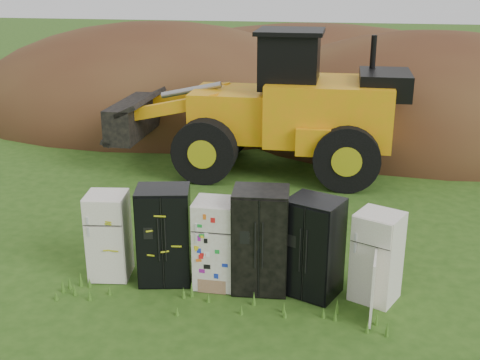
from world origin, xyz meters
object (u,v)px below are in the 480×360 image
object	(u,v)px
fridge_leftmost	(109,236)
fridge_dark_mid	(260,240)
fridge_black_side	(164,235)
fridge_sticker	(216,243)
fridge_open_door	(377,257)
fridge_black_right	(314,247)
wheel_loader	(253,102)

from	to	relation	value
fridge_leftmost	fridge_dark_mid	distance (m)	2.84
fridge_black_side	fridge_dark_mid	xyz separation A→B (m)	(1.77, 0.02, 0.04)
fridge_black_side	fridge_sticker	bearing A→B (deg)	-12.04
fridge_black_side	fridge_dark_mid	bearing A→B (deg)	-11.18
fridge_leftmost	fridge_open_door	distance (m)	4.88
fridge_leftmost	fridge_dark_mid	bearing A→B (deg)	-7.02
fridge_black_right	wheel_loader	size ratio (longest dim) A/B	0.22
fridge_leftmost	fridge_black_side	world-z (taller)	fridge_black_side
fridge_dark_mid	fridge_sticker	bearing A→B (deg)	177.26
fridge_sticker	fridge_dark_mid	bearing A→B (deg)	1.47
fridge_leftmost	wheel_loader	world-z (taller)	wheel_loader
fridge_dark_mid	wheel_loader	distance (m)	7.01
fridge_leftmost	fridge_dark_mid	world-z (taller)	fridge_dark_mid
fridge_black_side	fridge_open_door	size ratio (longest dim) A/B	1.13
wheel_loader	fridge_dark_mid	bearing A→B (deg)	-80.07
fridge_black_side	fridge_open_door	bearing A→B (deg)	-11.72
fridge_sticker	wheel_loader	size ratio (longest dim) A/B	0.20
fridge_black_right	fridge_open_door	distance (m)	1.09
fridge_sticker	fridge_open_door	world-z (taller)	fridge_sticker
fridge_leftmost	fridge_sticker	size ratio (longest dim) A/B	1.00
fridge_leftmost	fridge_black_side	distance (m)	1.07
fridge_open_door	wheel_loader	world-z (taller)	wheel_loader
fridge_sticker	fridge_dark_mid	distance (m)	0.82
fridge_leftmost	wheel_loader	size ratio (longest dim) A/B	0.20
fridge_dark_mid	wheel_loader	bearing A→B (deg)	95.92
fridge_sticker	wheel_loader	world-z (taller)	wheel_loader
fridge_black_side	fridge_sticker	distance (m)	0.96
fridge_dark_mid	fridge_open_door	distance (m)	2.04
fridge_leftmost	wheel_loader	bearing A→B (deg)	68.95
fridge_sticker	fridge_black_right	world-z (taller)	fridge_black_right
fridge_leftmost	fridge_sticker	xyz separation A→B (m)	(2.03, 0.02, 0.00)
fridge_black_right	fridge_sticker	bearing A→B (deg)	-156.86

